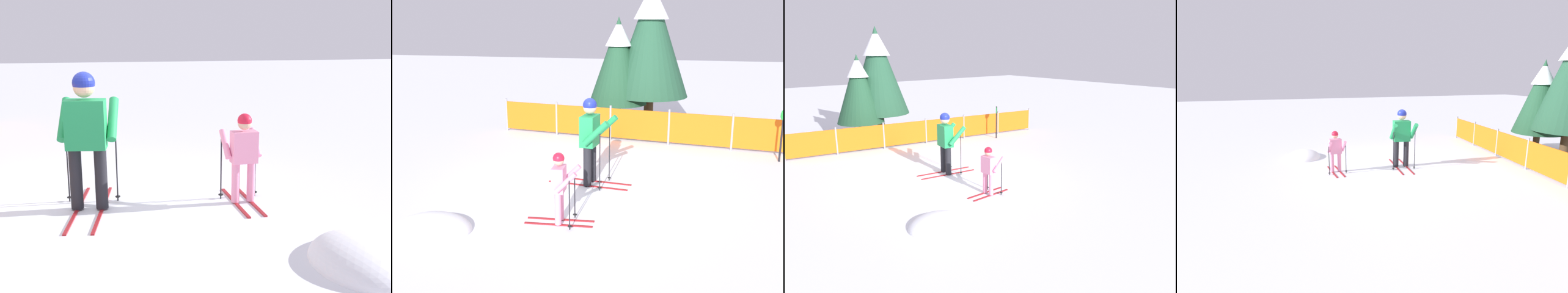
% 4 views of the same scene
% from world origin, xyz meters
% --- Properties ---
extents(ground_plane, '(60.00, 60.00, 0.00)m').
position_xyz_m(ground_plane, '(0.00, 0.00, 0.00)').
color(ground_plane, white).
extents(skier_adult, '(1.77, 0.83, 1.83)m').
position_xyz_m(skier_adult, '(0.04, 0.18, 1.10)').
color(skier_adult, maroon).
rests_on(skier_adult, ground_plane).
extents(skier_child, '(1.20, 0.58, 1.26)m').
position_xyz_m(skier_child, '(-0.05, -1.90, 0.74)').
color(skier_child, maroon).
rests_on(skier_child, ground_plane).
extents(snow_mound, '(1.32, 1.12, 0.53)m').
position_xyz_m(snow_mound, '(-2.05, -2.66, 0.00)').
color(snow_mound, white).
rests_on(snow_mound, ground_plane).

